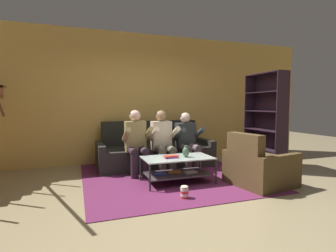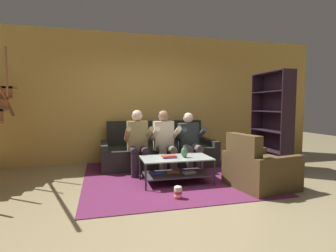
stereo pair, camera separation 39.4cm
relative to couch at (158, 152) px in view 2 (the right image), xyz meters
name	(u,v)px [view 2 (the right image)]	position (x,y,z in m)	size (l,w,h in m)	color
ground	(184,193)	(-0.02, -1.86, -0.30)	(16.80, 16.80, 0.00)	#92825D
back_partition	(152,98)	(-0.02, 0.60, 1.15)	(8.40, 0.12, 2.90)	gold
couch	(158,152)	(0.00, 0.00, 0.00)	(2.40, 0.96, 0.94)	#262621
person_seated_left	(138,139)	(-0.52, -0.57, 0.35)	(0.50, 0.58, 1.20)	#2F212B
person_seated_middle	(165,139)	(0.00, -0.57, 0.35)	(0.50, 0.58, 1.19)	#5D594A
person_seated_right	(190,139)	(0.52, -0.58, 0.33)	(0.50, 0.58, 1.14)	#5B4A50
coffee_table	(176,166)	(0.01, -1.32, -0.01)	(1.15, 0.63, 0.43)	#B3C4BA
area_rug	(168,174)	(0.00, -0.80, -0.29)	(3.00, 3.26, 0.01)	#5F2146
vase	(184,152)	(0.14, -1.36, 0.22)	(0.11, 0.11, 0.19)	#476D51
book_stack	(169,157)	(-0.11, -1.35, 0.16)	(0.25, 0.15, 0.04)	purple
bookshelf	(271,129)	(2.18, -0.83, 0.52)	(0.31, 1.04, 1.95)	black
armchair	(259,170)	(1.20, -1.89, -0.01)	(1.00, 1.00, 0.86)	#4F3B21
popcorn_tub	(178,192)	(-0.18, -2.06, -0.20)	(0.11, 0.11, 0.19)	red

